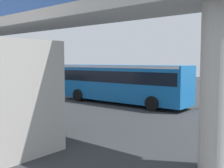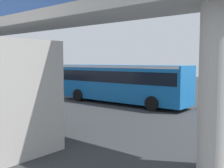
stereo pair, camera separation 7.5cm
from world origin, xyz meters
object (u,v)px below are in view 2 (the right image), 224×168
at_px(city_bus, 121,81).
at_px(traffic_sign, 141,78).
at_px(parked_van, 0,87).
at_px(bicycle_black, 17,91).
at_px(pedestrian, 213,97).

height_order(city_bus, traffic_sign, city_bus).
bearing_deg(parked_van, bicycle_black, -57.15).
relative_size(city_bus, parked_van, 2.40).
bearing_deg(traffic_sign, parked_van, 46.55).
height_order(city_bus, bicycle_black, city_bus).
distance_m(parked_van, traffic_sign, 12.92).
height_order(city_bus, parked_van, city_bus).
bearing_deg(city_bus, pedestrian, -164.05).
distance_m(pedestrian, traffic_sign, 8.00).
bearing_deg(pedestrian, traffic_sign, -16.61).
distance_m(city_bus, traffic_sign, 4.29).
xyz_separation_m(bicycle_black, traffic_sign, (-10.64, -6.63, 1.52)).
bearing_deg(traffic_sign, bicycle_black, 31.93).
distance_m(parked_van, pedestrian, 17.95).
bearing_deg(traffic_sign, pedestrian, 163.39).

